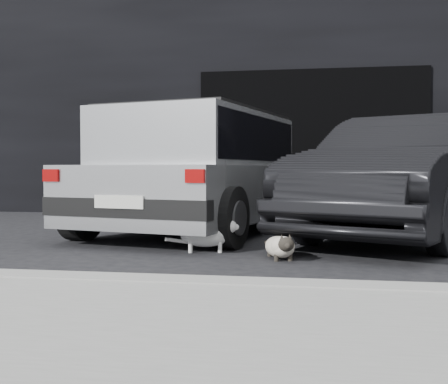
% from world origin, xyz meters
% --- Properties ---
extents(ground, '(80.00, 80.00, 0.00)m').
position_xyz_m(ground, '(0.00, 0.00, 0.00)').
color(ground, black).
rests_on(ground, ground).
extents(building_facade, '(34.00, 4.00, 5.00)m').
position_xyz_m(building_facade, '(1.00, 6.00, 2.50)').
color(building_facade, black).
rests_on(building_facade, ground).
extents(garage_opening, '(4.00, 0.10, 2.60)m').
position_xyz_m(garage_opening, '(1.00, 3.99, 1.30)').
color(garage_opening, black).
rests_on(garage_opening, ground).
extents(curb, '(18.00, 0.25, 0.12)m').
position_xyz_m(curb, '(1.00, -2.60, 0.06)').
color(curb, gray).
rests_on(curb, ground).
extents(sidewalk, '(18.00, 2.20, 0.11)m').
position_xyz_m(sidewalk, '(1.00, -3.80, 0.06)').
color(sidewalk, gray).
rests_on(sidewalk, ground).
extents(silver_hatchback, '(2.86, 4.60, 1.58)m').
position_xyz_m(silver_hatchback, '(-0.38, 1.19, 0.86)').
color(silver_hatchback, '#B7BABD').
rests_on(silver_hatchback, ground).
extents(second_car, '(3.33, 4.78, 1.49)m').
position_xyz_m(second_car, '(2.20, 0.93, 0.75)').
color(second_car, black).
rests_on(second_car, ground).
extents(cat_siamese, '(0.39, 0.71, 0.26)m').
position_xyz_m(cat_siamese, '(0.78, -0.98, 0.12)').
color(cat_siamese, beige).
rests_on(cat_siamese, ground).
extents(cat_white, '(0.73, 0.33, 0.35)m').
position_xyz_m(cat_white, '(0.04, -0.63, 0.17)').
color(cat_white, silver).
rests_on(cat_white, ground).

